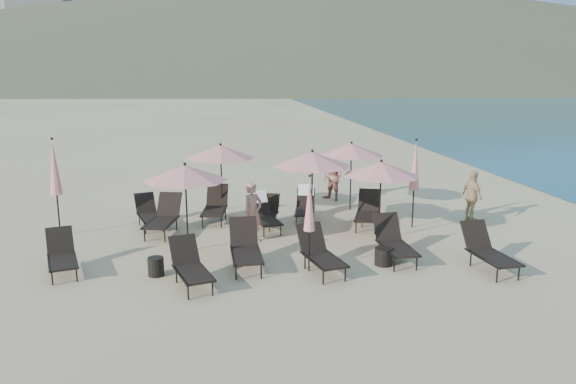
{
  "coord_description": "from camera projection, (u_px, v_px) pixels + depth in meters",
  "views": [
    {
      "loc": [
        -2.52,
        -12.18,
        4.62
      ],
      "look_at": [
        -0.27,
        3.5,
        1.1
      ],
      "focal_mm": 35.0,
      "sensor_mm": 36.0,
      "label": 1
    }
  ],
  "objects": [
    {
      "name": "beachgoer_c",
      "position": [
        472.0,
        196.0,
        17.1
      ],
      "size": [
        0.52,
        0.97,
        1.58
      ],
      "primitive_type": "imported",
      "rotation": [
        0.0,
        0.0,
        1.72
      ],
      "color": "tan",
      "rests_on": "ground"
    },
    {
      "name": "umbrella_open_2",
      "position": [
        381.0,
        169.0,
        14.93
      ],
      "size": [
        2.08,
        2.08,
        2.24
      ],
      "color": "black",
      "rests_on": "ground"
    },
    {
      "name": "lounger_12",
      "position": [
        164.0,
        217.0,
        15.93
      ],
      "size": [
        1.08,
        1.9,
        1.03
      ],
      "rotation": [
        0.0,
        0.0,
        -0.23
      ],
      "color": "black",
      "rests_on": "ground"
    },
    {
      "name": "lounger_3",
      "position": [
        320.0,
        252.0,
        12.93
      ],
      "size": [
        0.99,
        1.79,
        0.97
      ],
      "rotation": [
        0.0,
        0.0,
        0.21
      ],
      "color": "black",
      "rests_on": "ground"
    },
    {
      "name": "umbrella_closed_0",
      "position": [
        309.0,
        205.0,
        12.68
      ],
      "size": [
        0.27,
        0.27,
        2.28
      ],
      "color": "black",
      "rests_on": "ground"
    },
    {
      "name": "hotel_skyline",
      "position": [
        4.0,
        24.0,
        257.0
      ],
      "size": [
        109.0,
        82.0,
        55.0
      ],
      "color": "beige",
      "rests_on": "ground"
    },
    {
      "name": "umbrella_open_3",
      "position": [
        221.0,
        152.0,
        17.35
      ],
      "size": [
        2.18,
        2.18,
        2.34
      ],
      "color": "black",
      "rests_on": "ground"
    },
    {
      "name": "lounger_1",
      "position": [
        190.0,
        266.0,
        12.1
      ],
      "size": [
        1.05,
        1.74,
        0.94
      ],
      "rotation": [
        0.0,
        0.0,
        0.28
      ],
      "color": "black",
      "rests_on": "ground"
    },
    {
      "name": "umbrella_open_0",
      "position": [
        185.0,
        173.0,
        14.01
      ],
      "size": [
        2.15,
        2.15,
        2.31
      ],
      "color": "black",
      "rests_on": "ground"
    },
    {
      "name": "lounger_10",
      "position": [
        368.0,
        211.0,
        16.64
      ],
      "size": [
        1.19,
        1.83,
        0.99
      ],
      "rotation": [
        0.0,
        0.0,
        -0.35
      ],
      "color": "black",
      "rests_on": "ground"
    },
    {
      "name": "lounger_2",
      "position": [
        245.0,
        247.0,
        13.22
      ],
      "size": [
        0.71,
        1.8,
        1.03
      ],
      "rotation": [
        0.0,
        0.0,
        0.01
      ],
      "color": "black",
      "rests_on": "ground"
    },
    {
      "name": "lounger_5",
      "position": [
        488.0,
        250.0,
        13.06
      ],
      "size": [
        0.81,
        1.78,
        1.0
      ],
      "rotation": [
        0.0,
        0.0,
        0.09
      ],
      "color": "black",
      "rests_on": "ground"
    },
    {
      "name": "side_table_0",
      "position": [
        156.0,
        267.0,
        12.7
      ],
      "size": [
        0.37,
        0.37,
        0.43
      ],
      "primitive_type": "cylinder",
      "color": "black",
      "rests_on": "ground"
    },
    {
      "name": "lounger_13",
      "position": [
        267.0,
        212.0,
        16.74
      ],
      "size": [
        1.0,
        1.57,
        0.84
      ],
      "rotation": [
        0.0,
        0.0,
        -0.32
      ],
      "color": "black",
      "rests_on": "ground"
    },
    {
      "name": "lounger_6",
      "position": [
        149.0,
        213.0,
        16.6
      ],
      "size": [
        1.01,
        1.67,
        0.9
      ],
      "rotation": [
        0.0,
        0.0,
        0.29
      ],
      "color": "black",
      "rests_on": "ground"
    },
    {
      "name": "umbrella_open_1",
      "position": [
        312.0,
        159.0,
        15.63
      ],
      "size": [
        2.23,
        2.23,
        2.4
      ],
      "color": "black",
      "rests_on": "ground"
    },
    {
      "name": "lounger_4",
      "position": [
        394.0,
        241.0,
        13.71
      ],
      "size": [
        0.7,
        1.75,
        1.0
      ],
      "rotation": [
        0.0,
        0.0,
        0.02
      ],
      "color": "black",
      "rests_on": "ground"
    },
    {
      "name": "lounger_7",
      "position": [
        215.0,
        206.0,
        17.22
      ],
      "size": [
        0.92,
        1.84,
        1.01
      ],
      "rotation": [
        0.0,
        0.0,
        -0.14
      ],
      "color": "black",
      "rests_on": "ground"
    },
    {
      "name": "lounger_11",
      "position": [
        370.0,
        209.0,
        17.14
      ],
      "size": [
        0.93,
        1.59,
        0.86
      ],
      "rotation": [
        0.0,
        0.0,
        -0.26
      ],
      "color": "black",
      "rests_on": "ground"
    },
    {
      "name": "side_table_1",
      "position": [
        384.0,
        257.0,
        13.39
      ],
      "size": [
        0.43,
        0.43,
        0.42
      ],
      "primitive_type": "cylinder",
      "color": "black",
      "rests_on": "ground"
    },
    {
      "name": "volcanic_headland",
      "position": [
        339.0,
        27.0,
        309.7
      ],
      "size": [
        690.0,
        690.0,
        55.0
      ],
      "color": "brown",
      "rests_on": "ground"
    },
    {
      "name": "lounger_0",
      "position": [
        62.0,
        255.0,
        12.85
      ],
      "size": [
        1.03,
        1.7,
        0.92
      ],
      "rotation": [
        0.0,
        0.0,
        0.28
      ],
      "color": "black",
      "rests_on": "ground"
    },
    {
      "name": "umbrella_open_4",
      "position": [
        351.0,
        150.0,
        18.19
      ],
      "size": [
        2.12,
        2.12,
        2.29
      ],
      "color": "black",
      "rests_on": "ground"
    },
    {
      "name": "beachgoer_b",
      "position": [
        332.0,
        176.0,
        19.82
      ],
      "size": [
        1.01,
        1.06,
        1.72
      ],
      "primitive_type": "imported",
      "rotation": [
        0.0,
        0.0,
        -0.97
      ],
      "color": "#AA6757",
      "rests_on": "ground"
    },
    {
      "name": "ground",
      "position": [
        321.0,
        270.0,
        13.12
      ],
      "size": [
        800.0,
        800.0,
        0.0
      ],
      "primitive_type": "plane",
      "color": "#D6BA8C",
      "rests_on": "ground"
    },
    {
      "name": "umbrella_closed_1",
      "position": [
        415.0,
        166.0,
        16.22
      ],
      "size": [
        0.31,
        0.31,
        2.64
      ],
      "color": "black",
      "rests_on": "ground"
    },
    {
      "name": "lounger_8",
      "position": [
        264.0,
        213.0,
        16.34
      ],
      "size": [
        0.89,
        1.71,
        1.01
      ],
      "rotation": [
        0.0,
        0.0,
        0.19
      ],
      "color": "black",
      "rests_on": "ground"
    },
    {
      "name": "lounger_9",
      "position": [
        305.0,
        204.0,
        17.4
      ],
      "size": [
        0.88,
        1.66,
        0.98
      ],
      "rotation": [
        0.0,
        0.0,
        -0.21
      ],
      "color": "black",
      "rests_on": "ground"
    },
    {
      "name": "beachgoer_a",
      "position": [
        253.0,
        212.0,
        15.04
      ],
      "size": [
        0.71,
        0.67,
        1.64
      ],
      "primitive_type": "imported",
      "rotation": [
        0.0,
        0.0,
        0.64
      ],
      "color": "#B27561",
      "rests_on": "ground"
    },
    {
      "name": "umbrella_closed_2",
      "position": [
        54.0,
        168.0,
        15.39
      ],
      "size": [
        0.32,
        0.32,
        2.77
      ],
      "color": "black",
      "rests_on": "ground"
    }
  ]
}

